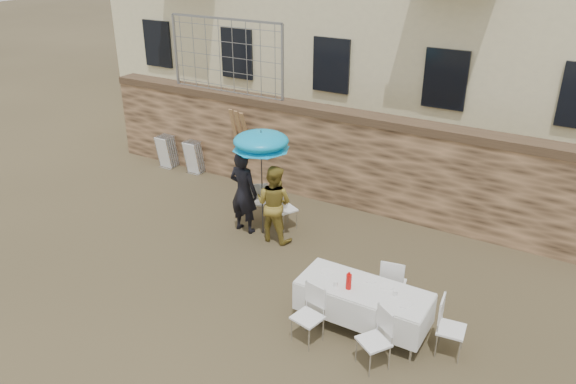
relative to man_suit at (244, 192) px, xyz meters
The scene contains 17 objects.
ground 2.94m from the man_suit, 70.36° to the right, with size 80.00×80.00×0.00m, color brown.
stone_wall 2.55m from the man_suit, 68.35° to the left, with size 13.00×0.50×2.20m, color brown.
chain_link_fence 3.83m from the man_suit, 131.04° to the left, with size 3.20×0.06×1.80m, color gray, non-canonical shape.
man_suit is the anchor object (origin of this frame).
woman_dress 0.75m from the man_suit, ahead, with size 0.80×0.62×1.65m, color gold.
umbrella 1.19m from the man_suit, 14.04° to the left, with size 1.17×1.17×2.14m.
couple_chair_left 0.70m from the man_suit, 90.00° to the left, with size 0.48×0.48×0.96m, color white, non-canonical shape.
couple_chair_right 0.99m from the man_suit, 38.16° to the left, with size 0.48×0.48×0.96m, color white, non-canonical shape.
banquet_table 3.92m from the man_suit, 26.44° to the right, with size 2.10×0.85×0.78m.
soda_bottle 3.81m from the man_suit, 29.80° to the right, with size 0.09×0.09×0.26m, color red.
table_chair_front_left 3.86m from the man_suit, 40.63° to the right, with size 0.48×0.48×0.96m, color white, non-canonical shape.
table_chair_front_right 4.74m from the man_suit, 31.90° to the right, with size 0.48×0.48×0.96m, color white, non-canonical shape.
table_chair_back 3.85m from the man_suit, 14.29° to the right, with size 0.48×0.48×0.96m, color white, non-canonical shape.
table_chair_side 5.19m from the man_suit, 18.53° to the right, with size 0.48×0.48×0.96m, color white, non-canonical shape.
chair_stack_left 4.38m from the man_suit, 151.93° to the left, with size 0.46×0.47×0.92m, color white, non-canonical shape.
chair_stack_right 3.62m from the man_suit, 145.15° to the left, with size 0.46×0.40×0.92m, color white, non-canonical shape.
wood_planks 2.51m from the man_suit, 122.40° to the left, with size 0.70×0.20×2.00m, color #A37749, non-canonical shape.
Camera 1 is at (5.29, -6.08, 5.89)m, focal length 35.00 mm.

